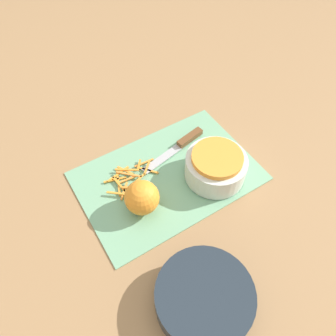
{
  "coord_description": "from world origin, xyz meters",
  "views": [
    {
      "loc": [
        0.27,
        0.43,
        0.7
      ],
      "look_at": [
        0.0,
        0.0,
        0.04
      ],
      "focal_mm": 35.0,
      "sensor_mm": 36.0,
      "label": 1
    }
  ],
  "objects_px": {
    "bowl_speckled": "(216,166)",
    "bowl_dark": "(204,298)",
    "orange_left": "(142,198)",
    "knife": "(183,142)"
  },
  "relations": [
    {
      "from": "bowl_dark",
      "to": "orange_left",
      "type": "distance_m",
      "value": 0.26
    },
    {
      "from": "bowl_dark",
      "to": "bowl_speckled",
      "type": "bearing_deg",
      "value": -130.85
    },
    {
      "from": "knife",
      "to": "orange_left",
      "type": "height_order",
      "value": "orange_left"
    },
    {
      "from": "bowl_speckled",
      "to": "knife",
      "type": "height_order",
      "value": "bowl_speckled"
    },
    {
      "from": "bowl_speckled",
      "to": "orange_left",
      "type": "bearing_deg",
      "value": -3.97
    },
    {
      "from": "bowl_speckled",
      "to": "orange_left",
      "type": "xyz_separation_m",
      "value": [
        0.21,
        -0.01,
        0.0
      ]
    },
    {
      "from": "bowl_speckled",
      "to": "bowl_dark",
      "type": "xyz_separation_m",
      "value": [
        0.21,
        0.24,
        -0.01
      ]
    },
    {
      "from": "bowl_speckled",
      "to": "bowl_dark",
      "type": "relative_size",
      "value": 0.79
    },
    {
      "from": "knife",
      "to": "orange_left",
      "type": "relative_size",
      "value": 2.55
    },
    {
      "from": "knife",
      "to": "orange_left",
      "type": "xyz_separation_m",
      "value": [
        0.2,
        0.12,
        0.04
      ]
    }
  ]
}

